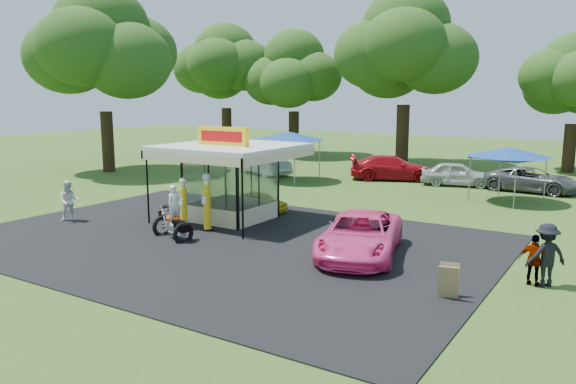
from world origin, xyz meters
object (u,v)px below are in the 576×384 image
at_px(motorcycle, 174,217).
at_px(a_frame_sign, 449,282).
at_px(gas_pump_left, 184,205).
at_px(spectator_east_b, 535,260).
at_px(gas_station_kiosk, 231,181).
at_px(bg_car_d, 532,180).
at_px(pink_sedan, 360,235).
at_px(tent_west, 288,136).
at_px(kiosk_car, 260,201).
at_px(spectator_east_a, 546,255).
at_px(tent_east, 509,153).
at_px(bg_car_c, 457,174).
at_px(spectator_west, 69,201).
at_px(bg_car_b, 392,168).
at_px(gas_pump_right, 207,204).
at_px(bg_car_a, 263,163).

relative_size(motorcycle, a_frame_sign, 2.29).
relative_size(gas_pump_left, spectator_east_b, 1.42).
xyz_separation_m(gas_station_kiosk, bg_car_d, (10.07, 15.07, -1.08)).
relative_size(pink_sedan, tent_west, 1.18).
bearing_deg(kiosk_car, spectator_east_b, -108.64).
xyz_separation_m(spectator_east_a, tent_east, (-3.72, 13.07, 1.65)).
bearing_deg(bg_car_c, bg_car_d, -100.66).
xyz_separation_m(gas_pump_left, spectator_west, (-5.29, -1.59, -0.14)).
bearing_deg(tent_east, spectator_east_b, -75.40).
bearing_deg(spectator_east_a, pink_sedan, -39.27).
relative_size(gas_station_kiosk, bg_car_d, 1.07).
distance_m(bg_car_c, bg_car_d, 4.23).
xyz_separation_m(pink_sedan, tent_east, (2.18, 13.17, 1.84)).
height_order(motorcycle, tent_west, tent_west).
bearing_deg(bg_car_c, gas_pump_left, 146.93).
xyz_separation_m(kiosk_car, tent_east, (9.49, 8.84, 2.11)).
distance_m(spectator_west, bg_car_d, 24.90).
distance_m(gas_station_kiosk, motorcycle, 4.00).
height_order(bg_car_c, tent_west, tent_west).
height_order(kiosk_car, tent_west, tent_west).
xyz_separation_m(bg_car_d, tent_east, (-0.58, -4.02, 1.89)).
bearing_deg(spectator_east_a, bg_car_c, -106.73).
bearing_deg(tent_east, bg_car_c, 133.36).
height_order(spectator_east_a, bg_car_b, spectator_east_a).
height_order(gas_pump_right, a_frame_sign, gas_pump_right).
bearing_deg(tent_east, bg_car_b, 153.22).
relative_size(gas_pump_left, gas_pump_right, 0.90).
relative_size(pink_sedan, bg_car_b, 0.98).
bearing_deg(motorcycle, spectator_east_b, 23.49).
xyz_separation_m(motorcycle, spectator_east_b, (12.69, 1.74, -0.10)).
relative_size(gas_station_kiosk, bg_car_c, 1.25).
bearing_deg(gas_pump_right, gas_pump_left, -163.73).
bearing_deg(tent_east, gas_station_kiosk, -130.66).
distance_m(gas_pump_left, bg_car_b, 17.68).
height_order(pink_sedan, spectator_east_b, spectator_east_b).
xyz_separation_m(motorcycle, pink_sedan, (7.07, 1.77, -0.12)).
xyz_separation_m(gas_pump_right, spectator_west, (-6.30, -1.88, -0.25)).
distance_m(gas_station_kiosk, pink_sedan, 7.69).
bearing_deg(gas_station_kiosk, bg_car_a, 119.28).
bearing_deg(tent_east, gas_pump_left, -126.48).
xyz_separation_m(gas_pump_left, kiosk_car, (0.53, 4.71, -0.57)).
relative_size(spectator_east_a, tent_east, 0.46).
bearing_deg(tent_west, gas_pump_left, -75.59).
bearing_deg(bg_car_b, a_frame_sign, -177.64).
distance_m(spectator_east_a, spectator_east_b, 0.36).
height_order(spectator_west, bg_car_b, spectator_west).
relative_size(spectator_east_b, bg_car_d, 0.30).
distance_m(a_frame_sign, kiosk_car, 13.04).
xyz_separation_m(gas_station_kiosk, spectator_east_b, (12.93, -2.15, -1.01)).
distance_m(bg_car_a, bg_car_d, 17.34).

